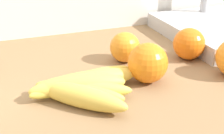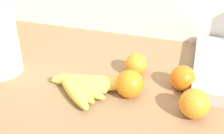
{
  "view_description": "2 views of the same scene",
  "coord_description": "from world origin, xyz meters",
  "px_view_note": "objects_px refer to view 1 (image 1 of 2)",
  "views": [
    {
      "loc": [
        -0.29,
        -0.51,
        1.16
      ],
      "look_at": [
        -0.11,
        -0.02,
        0.92
      ],
      "focal_mm": 50.78,
      "sensor_mm": 36.0,
      "label": 1
    },
    {
      "loc": [
        0.1,
        -0.73,
        1.46
      ],
      "look_at": [
        -0.09,
        -0.0,
        0.95
      ],
      "focal_mm": 53.9,
      "sensor_mm": 36.0,
      "label": 2
    }
  ],
  "objects_px": {
    "orange_far_right": "(148,63)",
    "orange_back_left": "(125,47)",
    "orange_right": "(189,44)",
    "banana_bunch": "(82,87)"
  },
  "relations": [
    {
      "from": "banana_bunch",
      "to": "orange_right",
      "type": "relative_size",
      "value": 2.95
    },
    {
      "from": "orange_right",
      "to": "banana_bunch",
      "type": "bearing_deg",
      "value": -163.06
    },
    {
      "from": "orange_far_right",
      "to": "orange_right",
      "type": "relative_size",
      "value": 1.09
    },
    {
      "from": "banana_bunch",
      "to": "orange_far_right",
      "type": "height_order",
      "value": "orange_far_right"
    },
    {
      "from": "banana_bunch",
      "to": "orange_back_left",
      "type": "distance_m",
      "value": 0.18
    },
    {
      "from": "banana_bunch",
      "to": "orange_back_left",
      "type": "bearing_deg",
      "value": 42.14
    },
    {
      "from": "orange_far_right",
      "to": "orange_right",
      "type": "distance_m",
      "value": 0.15
    },
    {
      "from": "orange_far_right",
      "to": "orange_back_left",
      "type": "relative_size",
      "value": 1.16
    },
    {
      "from": "orange_far_right",
      "to": "orange_back_left",
      "type": "distance_m",
      "value": 0.1
    },
    {
      "from": "banana_bunch",
      "to": "orange_back_left",
      "type": "xyz_separation_m",
      "value": [
        0.13,
        0.12,
        0.01
      ]
    }
  ]
}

